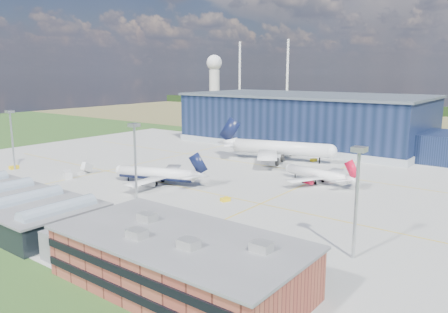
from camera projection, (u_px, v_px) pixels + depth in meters
ground at (182, 177)px, 156.78m from camera, size 600.00×600.00×0.00m
apron at (200, 172)px, 164.58m from camera, size 220.00×160.00×0.08m
farmland at (381, 122)px, 328.53m from camera, size 600.00×220.00×0.01m
treeline at (410, 110)px, 390.23m from camera, size 600.00×8.00×8.00m
horizon_dressing at (234, 75)px, 493.97m from camera, size 440.20×18.00×70.00m
hangar at (309, 122)px, 226.91m from camera, size 145.00×62.00×26.10m
ops_building at (179, 261)px, 76.28m from camera, size 46.00×23.00×10.90m
glass_concourse at (6, 204)px, 113.08m from camera, size 78.00×23.00×8.60m
light_mast_west at (11, 130)px, 166.14m from camera, size 2.60×2.60×23.00m
light_mast_center at (135, 150)px, 124.47m from camera, size 2.60×2.60×23.00m
light_mast_east at (357, 185)px, 85.78m from camera, size 2.60×2.60×23.00m
airliner_navy at (156, 167)px, 146.60m from camera, size 43.86×43.37×11.44m
airliner_red at (317, 169)px, 147.90m from camera, size 35.21×34.69×9.83m
airliner_widebody at (281, 141)px, 184.38m from camera, size 64.59×63.78×17.26m
gse_tug_a at (14, 167)px, 169.99m from camera, size 2.16×3.39×1.37m
gse_tug_b at (225, 200)px, 127.52m from camera, size 2.59×3.13×1.16m
gse_van_a at (68, 174)px, 155.74m from camera, size 6.30×4.89×2.53m
gse_cart_a at (142, 179)px, 151.72m from camera, size 2.60×3.18×1.19m
gse_tug_c at (314, 160)px, 184.68m from camera, size 2.19×3.08×1.24m
airstair at (87, 170)px, 162.59m from camera, size 3.01×4.81×2.87m
car_a at (87, 209)px, 118.13m from camera, size 3.68×1.58×1.24m
car_b at (53, 206)px, 121.76m from camera, size 3.66×1.81×1.15m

